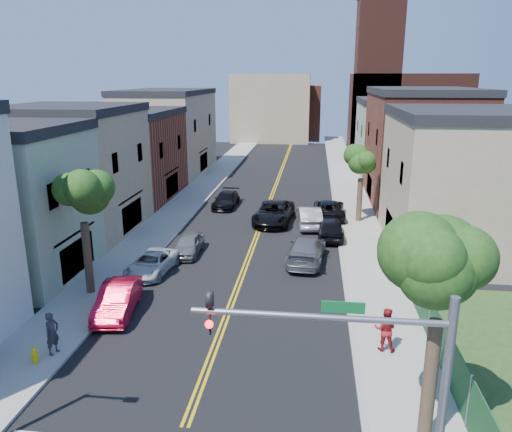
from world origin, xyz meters
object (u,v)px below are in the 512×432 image
(dark_car_right_far, at_px, (329,209))
(black_suv_lane, at_px, (274,213))
(pedestrian_left, at_px, (52,333))
(red_sedan, at_px, (118,299))
(silver_car_right, at_px, (309,217))
(pedestrian_right, at_px, (385,329))
(black_car_left, at_px, (226,200))
(grey_car_right, at_px, (306,250))
(black_car_right, at_px, (331,228))
(fire_hydrant, at_px, (35,355))
(white_pickup, at_px, (152,263))
(grey_car_left, at_px, (188,245))

(dark_car_right_far, xyz_separation_m, black_suv_lane, (-4.52, -1.99, 0.08))
(dark_car_right_far, xyz_separation_m, pedestrian_left, (-12.20, -23.23, 0.31))
(red_sedan, height_order, silver_car_right, silver_car_right)
(silver_car_right, relative_size, pedestrian_right, 2.54)
(black_car_left, xyz_separation_m, dark_car_right_far, (9.30, -2.58, 0.09))
(pedestrian_right, bearing_deg, grey_car_right, -61.93)
(red_sedan, bearing_deg, grey_car_right, 34.12)
(black_car_right, distance_m, black_suv_lane, 5.75)
(grey_car_right, xyz_separation_m, fire_hydrant, (-10.90, -13.35, -0.29))
(black_car_right, bearing_deg, dark_car_right_far, -90.89)
(white_pickup, xyz_separation_m, pedestrian_right, (12.89, -7.62, 0.49))
(white_pickup, distance_m, black_car_right, 13.68)
(silver_car_right, xyz_separation_m, pedestrian_right, (3.53, -18.61, 0.31))
(grey_car_right, distance_m, dark_car_right_far, 10.82)
(dark_car_right_far, distance_m, pedestrian_left, 26.24)
(silver_car_right, bearing_deg, fire_hydrant, 55.97)
(silver_car_right, bearing_deg, pedestrian_right, 93.87)
(grey_car_left, relative_size, pedestrian_left, 2.13)
(white_pickup, distance_m, silver_car_right, 14.43)
(white_pickup, height_order, black_car_right, black_car_right)
(white_pickup, xyz_separation_m, dark_car_right_far, (11.00, 13.68, 0.14))
(black_car_left, distance_m, pedestrian_left, 25.97)
(red_sedan, relative_size, pedestrian_left, 2.48)
(white_pickup, distance_m, black_suv_lane, 13.37)
(white_pickup, relative_size, grey_car_left, 1.15)
(black_car_right, height_order, fire_hydrant, black_car_right)
(black_car_left, xyz_separation_m, silver_car_right, (7.66, -5.27, 0.12))
(white_pickup, height_order, black_suv_lane, black_suv_lane)
(pedestrian_right, bearing_deg, red_sedan, -0.51)
(white_pickup, distance_m, black_car_left, 16.35)
(fire_hydrant, bearing_deg, grey_car_left, 77.88)
(white_pickup, bearing_deg, black_suv_lane, 67.05)
(black_car_left, distance_m, fire_hydrant, 26.82)
(red_sedan, bearing_deg, black_suv_lane, 61.36)
(dark_car_right_far, distance_m, black_suv_lane, 4.94)
(white_pickup, xyz_separation_m, grey_car_right, (9.30, 2.99, 0.16))
(black_car_right, bearing_deg, grey_car_right, 70.82)
(black_car_left, bearing_deg, dark_car_right_far, -13.43)
(dark_car_right_far, height_order, fire_hydrant, dark_car_right_far)
(grey_car_left, height_order, black_car_right, black_car_right)
(grey_car_left, bearing_deg, fire_hydrant, -102.27)
(black_suv_lane, bearing_deg, black_car_left, 140.88)
(pedestrian_right, distance_m, fire_hydrant, 14.76)
(black_car_right, relative_size, pedestrian_right, 2.41)
(red_sedan, height_order, grey_car_right, grey_car_right)
(grey_car_left, distance_m, black_car_left, 12.73)
(silver_car_right, distance_m, dark_car_right_far, 3.15)
(silver_car_right, distance_m, black_suv_lane, 2.96)
(grey_car_right, bearing_deg, dark_car_right_far, -93.90)
(black_car_right, relative_size, pedestrian_left, 2.51)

